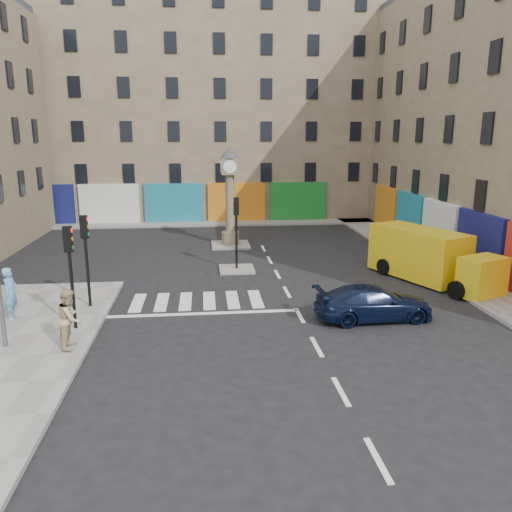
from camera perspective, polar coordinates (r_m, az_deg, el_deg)
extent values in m
plane|color=black|center=(18.81, 5.58, -7.85)|extent=(120.00, 120.00, 0.00)
cube|color=gray|center=(30.57, 17.96, 0.10)|extent=(2.60, 30.00, 0.15)
cube|color=gray|center=(39.93, -6.45, 3.72)|extent=(32.00, 2.40, 0.15)
cube|color=gray|center=(26.10, -2.22, -1.52)|extent=(1.80, 1.80, 0.12)
cube|color=gray|center=(31.92, -2.94, 1.27)|extent=(2.40, 2.40, 0.12)
cube|color=#8D765E|center=(45.18, -6.71, 15.58)|extent=(32.00, 10.00, 17.00)
cylinder|color=black|center=(18.73, -20.23, -3.73)|extent=(0.12, 0.12, 2.80)
cube|color=black|center=(18.29, -20.70, 1.82)|extent=(0.28, 0.22, 0.90)
cylinder|color=black|center=(20.97, -18.68, -1.80)|extent=(0.12, 0.12, 2.80)
cube|color=black|center=(20.58, -19.06, 3.18)|extent=(0.28, 0.22, 0.90)
cylinder|color=black|center=(25.75, -2.25, 1.62)|extent=(0.12, 0.12, 2.80)
cube|color=black|center=(25.44, -2.29, 5.70)|extent=(0.28, 0.22, 0.90)
cylinder|color=#857757|center=(31.82, -2.95, 2.08)|extent=(1.10, 1.10, 0.80)
cylinder|color=#857757|center=(31.46, -2.99, 6.01)|extent=(0.56, 0.56, 3.60)
cube|color=#857757|center=(31.24, -3.05, 10.20)|extent=(1.00, 1.00, 1.00)
cylinder|color=white|center=(30.72, -3.00, 10.14)|extent=(0.80, 0.06, 0.80)
cone|color=#333338|center=(31.20, -3.07, 11.76)|extent=(1.20, 1.20, 0.70)
imported|color=black|center=(19.61, 13.29, -5.23)|extent=(4.57, 2.01, 1.30)
cube|color=yellow|center=(25.69, 18.03, 0.36)|extent=(3.76, 5.30, 2.34)
cube|color=yellow|center=(23.48, 24.42, -2.18)|extent=(2.26, 1.87, 1.73)
cube|color=black|center=(23.35, 24.62, -1.24)|extent=(1.95, 1.51, 0.71)
cylinder|color=black|center=(23.09, 21.95, -3.64)|extent=(0.55, 0.85, 0.82)
cylinder|color=black|center=(24.66, 24.99, -2.88)|extent=(0.55, 0.85, 0.82)
cylinder|color=black|center=(26.03, 14.40, -1.19)|extent=(0.55, 0.85, 0.82)
cylinder|color=black|center=(27.42, 17.53, -0.66)|extent=(0.55, 0.85, 0.82)
imported|color=#5797C8|center=(20.75, -26.21, -3.85)|extent=(0.56, 0.77, 1.98)
imported|color=tan|center=(17.23, -20.48, -6.70)|extent=(0.78, 0.98, 1.97)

